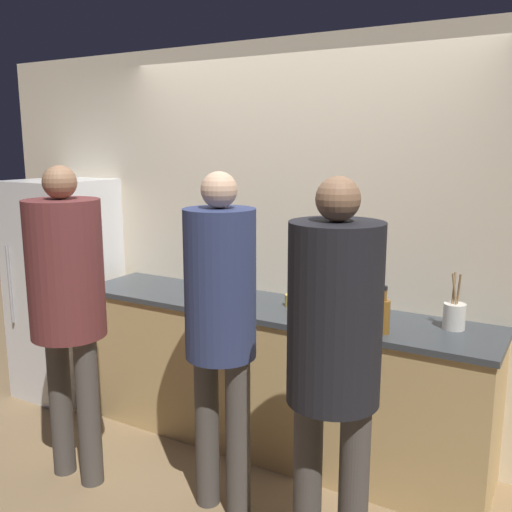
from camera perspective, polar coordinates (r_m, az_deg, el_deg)
The scene contains 11 objects.
ground_plane at distance 3.71m, azimuth -1.16°, elevation -20.40°, with size 14.00×14.00×0.00m, color #8C704C.
wall_back at distance 3.79m, azimuth 3.87°, elevation 1.37°, with size 5.20×0.06×2.60m.
counter at distance 3.76m, azimuth 1.64°, elevation -11.81°, with size 2.75×0.63×0.95m.
refrigerator at distance 4.69m, azimuth -18.46°, elevation -3.05°, with size 0.62×0.71×1.68m.
person_left at distance 3.35m, azimuth -18.40°, elevation -3.37°, with size 0.42×0.42×1.83m.
person_center at distance 2.91m, azimuth -3.57°, elevation -5.79°, with size 0.36×0.36×1.81m.
person_right at distance 2.42m, azimuth 7.80°, elevation -8.88°, with size 0.39×0.39×1.82m.
fruit_bowl at distance 3.24m, azimuth 8.06°, elevation -5.84°, with size 0.33×0.33×0.15m.
utensil_crock at distance 3.31m, azimuth 19.21°, elevation -5.62°, with size 0.12×0.12×0.31m.
bottle_amber at distance 3.13m, azimuth 12.57°, elevation -5.76°, with size 0.08×0.08×0.26m.
cup_yellow at distance 3.57m, azimuth 3.55°, elevation -4.45°, with size 0.08×0.08×0.08m.
Camera 1 is at (1.64, -2.70, 1.94)m, focal length 40.00 mm.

